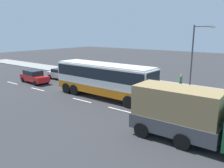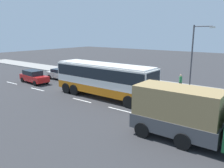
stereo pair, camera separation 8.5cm
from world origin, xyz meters
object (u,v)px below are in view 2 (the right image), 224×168
object	(u,v)px
cargo_truck	(191,115)
car_red_compact	(34,76)
street_lamp	(194,54)
pedestrian_at_crossing	(181,81)
coach_bus	(104,77)
car_white_minivan	(62,74)
pedestrian_near_curb	(157,76)

from	to	relation	value
cargo_truck	car_red_compact	distance (m)	21.78
street_lamp	pedestrian_at_crossing	bearing A→B (deg)	-176.27
coach_bus	car_white_minivan	bearing A→B (deg)	162.72
car_red_compact	street_lamp	xyz separation A→B (m)	(17.72, 7.30, 3.34)
coach_bus	car_white_minivan	distance (m)	10.64
car_red_compact	pedestrian_near_curb	size ratio (longest dim) A/B	2.85
car_white_minivan	pedestrian_at_crossing	bearing A→B (deg)	13.79
coach_bus	car_white_minivan	size ratio (longest dim) A/B	2.34
cargo_truck	car_white_minivan	bearing A→B (deg)	158.46
car_red_compact	pedestrian_at_crossing	distance (m)	18.02
street_lamp	pedestrian_near_curb	bearing A→B (deg)	165.43
coach_bus	car_red_compact	distance (m)	11.45
car_white_minivan	car_red_compact	bearing A→B (deg)	-110.52
pedestrian_near_curb	pedestrian_at_crossing	size ratio (longest dim) A/B	0.93
car_red_compact	car_white_minivan	xyz separation A→B (m)	(1.33, 3.53, -0.05)
pedestrian_near_curb	street_lamp	world-z (taller)	street_lamp
coach_bus	car_red_compact	xyz separation A→B (m)	(-11.38, -0.28, -1.25)
car_white_minivan	cargo_truck	bearing A→B (deg)	-20.29
street_lamp	coach_bus	bearing A→B (deg)	-132.08
pedestrian_at_crossing	car_white_minivan	bearing A→B (deg)	65.85
pedestrian_at_crossing	street_lamp	world-z (taller)	street_lamp
car_white_minivan	pedestrian_near_curb	size ratio (longest dim) A/B	2.86
car_red_compact	car_white_minivan	size ratio (longest dim) A/B	0.99
pedestrian_at_crossing	car_red_compact	bearing A→B (deg)	75.80
cargo_truck	pedestrian_at_crossing	world-z (taller)	cargo_truck
coach_bus	car_red_compact	bearing A→B (deg)	-177.96
coach_bus	cargo_truck	distance (m)	10.89
cargo_truck	pedestrian_near_curb	size ratio (longest dim) A/B	4.53
coach_bus	cargo_truck	bearing A→B (deg)	-22.23
coach_bus	cargo_truck	size ratio (longest dim) A/B	1.48
car_red_compact	car_white_minivan	world-z (taller)	car_red_compact
car_white_minivan	pedestrian_at_crossing	world-z (taller)	pedestrian_at_crossing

